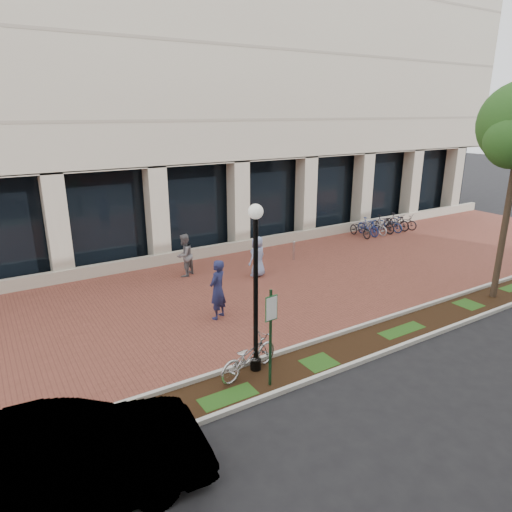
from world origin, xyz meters
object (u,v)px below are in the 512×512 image
locked_bicycle (249,356)px  pedestrian_mid (184,255)px  bike_rack_cluster (383,225)px  pedestrian_right (257,256)px  lamppost (256,281)px  pedestrian_left (218,290)px  bollard (294,250)px  sedan_near_curb (60,467)px  parking_sign (271,326)px

locked_bicycle → pedestrian_mid: (1.53, 7.56, 0.36)m
bike_rack_cluster → pedestrian_right: bearing=-168.2°
lamppost → locked_bicycle: lamppost is taller
locked_bicycle → pedestrian_left: (0.85, 3.32, 0.48)m
locked_bicycle → bike_rack_cluster: 15.81m
bollard → sedan_near_curb: size_ratio=0.18×
pedestrian_left → pedestrian_mid: 4.29m
parking_sign → bollard: size_ratio=2.82×
sedan_near_curb → locked_bicycle: bearing=-63.0°
pedestrian_right → locked_bicycle: bearing=37.4°
lamppost → pedestrian_mid: lamppost is taller
locked_bicycle → sedan_near_curb: 5.09m
pedestrian_mid → bike_rack_cluster: (11.96, 0.69, -0.42)m
locked_bicycle → pedestrian_mid: size_ratio=1.10×
bike_rack_cluster → sedan_near_curb: 20.84m
pedestrian_left → bollard: 6.68m
pedestrian_mid → bollard: (4.94, -0.67, -0.42)m
parking_sign → pedestrian_mid: 8.43m
pedestrian_right → sedan_near_curb: pedestrian_right is taller
bike_rack_cluster → sedan_near_curb: size_ratio=0.84×
pedestrian_left → pedestrian_right: bearing=-170.9°
lamppost → locked_bicycle: 1.96m
parking_sign → locked_bicycle: bearing=98.6°
lamppost → locked_bicycle: size_ratio=2.26×
pedestrian_right → bike_rack_cluster: 9.77m
pedestrian_left → parking_sign: bearing=49.4°
pedestrian_mid → locked_bicycle: bearing=46.4°
pedestrian_left → bike_rack_cluster: 13.57m
lamppost → sedan_near_curb: bearing=-158.7°
pedestrian_right → bollard: bearing=-178.7°
parking_sign → pedestrian_right: 7.77m
parking_sign → pedestrian_left: size_ratio=1.28×
locked_bicycle → pedestrian_right: 7.20m
locked_bicycle → sedan_near_curb: sedan_near_curb is taller
bollard → bike_rack_cluster: (7.01, 1.36, -0.00)m
pedestrian_right → parking_sign: bearing=41.5°
lamppost → pedestrian_left: bearing=79.5°
pedestrian_right → pedestrian_mid: bearing=-51.4°
pedestrian_left → bike_rack_cluster: (12.64, 4.92, -0.53)m
bollard → pedestrian_left: bearing=-147.6°
parking_sign → pedestrian_mid: size_ratio=1.44×
parking_sign → locked_bicycle: parking_sign is taller
pedestrian_right → bike_rack_cluster: pedestrian_right is taller
lamppost → bike_rack_cluster: 15.69m
lamppost → locked_bicycle: (-0.25, -0.06, -1.94)m
pedestrian_mid → bike_rack_cluster: 11.98m
locked_bicycle → sedan_near_curb: size_ratio=0.39×
locked_bicycle → bike_rack_cluster: (13.49, 8.25, -0.06)m
lamppost → sedan_near_curb: 5.58m
lamppost → pedestrian_right: (3.75, 5.92, -1.61)m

